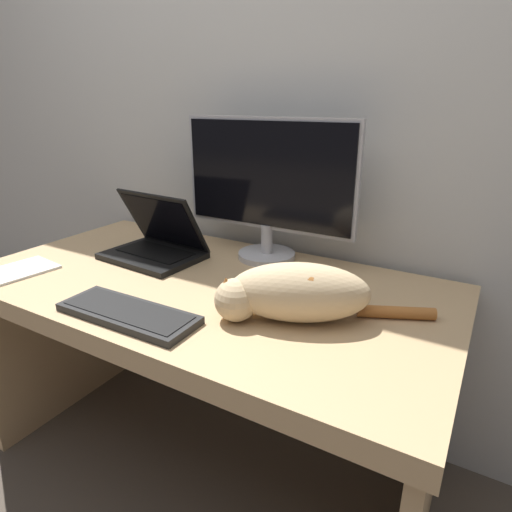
{
  "coord_description": "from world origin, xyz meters",
  "views": [
    {
      "loc": [
        0.75,
        -0.58,
        1.24
      ],
      "look_at": [
        0.21,
        0.35,
        0.85
      ],
      "focal_mm": 30.0,
      "sensor_mm": 36.0,
      "label": 1
    }
  ],
  "objects_px": {
    "monitor": "(268,185)",
    "external_keyboard": "(128,313)",
    "cat": "(294,292)",
    "laptop": "(156,244)"
  },
  "relations": [
    {
      "from": "monitor",
      "to": "external_keyboard",
      "type": "distance_m",
      "value": 0.63
    },
    {
      "from": "monitor",
      "to": "cat",
      "type": "relative_size",
      "value": 1.24
    },
    {
      "from": "monitor",
      "to": "laptop",
      "type": "xyz_separation_m",
      "value": [
        -0.34,
        -0.19,
        -0.21
      ]
    },
    {
      "from": "external_keyboard",
      "to": "cat",
      "type": "bearing_deg",
      "value": 28.14
    },
    {
      "from": "monitor",
      "to": "laptop",
      "type": "height_order",
      "value": "monitor"
    },
    {
      "from": "monitor",
      "to": "external_keyboard",
      "type": "relative_size",
      "value": 1.62
    },
    {
      "from": "laptop",
      "to": "external_keyboard",
      "type": "height_order",
      "value": "laptop"
    },
    {
      "from": "laptop",
      "to": "external_keyboard",
      "type": "bearing_deg",
      "value": -52.92
    },
    {
      "from": "monitor",
      "to": "cat",
      "type": "distance_m",
      "value": 0.49
    },
    {
      "from": "monitor",
      "to": "laptop",
      "type": "distance_m",
      "value": 0.45
    }
  ]
}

